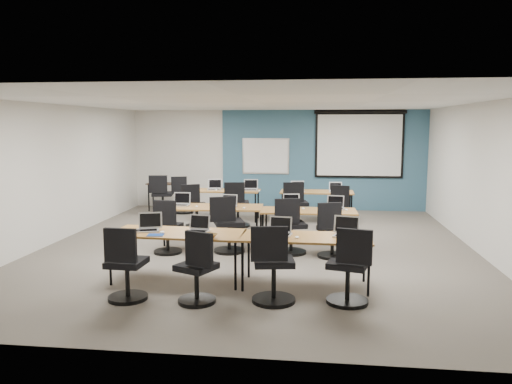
# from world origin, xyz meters

# --- Properties ---
(floor) EXTENTS (8.00, 9.00, 0.02)m
(floor) POSITION_xyz_m (0.00, 0.00, 0.00)
(floor) COLOR #6B6354
(floor) RESTS_ON ground
(ceiling) EXTENTS (8.00, 9.00, 0.02)m
(ceiling) POSITION_xyz_m (0.00, 0.00, 2.70)
(ceiling) COLOR white
(ceiling) RESTS_ON ground
(wall_back) EXTENTS (8.00, 0.04, 2.70)m
(wall_back) POSITION_xyz_m (0.00, 4.50, 1.35)
(wall_back) COLOR beige
(wall_back) RESTS_ON ground
(wall_front) EXTENTS (8.00, 0.04, 2.70)m
(wall_front) POSITION_xyz_m (0.00, -4.50, 1.35)
(wall_front) COLOR beige
(wall_front) RESTS_ON ground
(wall_left) EXTENTS (0.04, 9.00, 2.70)m
(wall_left) POSITION_xyz_m (-4.00, 0.00, 1.35)
(wall_left) COLOR beige
(wall_left) RESTS_ON ground
(wall_right) EXTENTS (0.04, 9.00, 2.70)m
(wall_right) POSITION_xyz_m (4.00, 0.00, 1.35)
(wall_right) COLOR beige
(wall_right) RESTS_ON ground
(blue_accent_panel) EXTENTS (5.50, 0.04, 2.70)m
(blue_accent_panel) POSITION_xyz_m (1.25, 4.47, 1.35)
(blue_accent_panel) COLOR #3D5977
(blue_accent_panel) RESTS_ON wall_back
(whiteboard) EXTENTS (1.28, 0.03, 0.98)m
(whiteboard) POSITION_xyz_m (-0.30, 4.43, 1.45)
(whiteboard) COLOR silver
(whiteboard) RESTS_ON wall_back
(projector_screen) EXTENTS (2.40, 0.10, 1.82)m
(projector_screen) POSITION_xyz_m (2.20, 4.41, 1.89)
(projector_screen) COLOR black
(projector_screen) RESTS_ON wall_back
(training_table_front_left) EXTENTS (1.94, 0.81, 0.73)m
(training_table_front_left) POSITION_xyz_m (-0.92, -2.13, 0.69)
(training_table_front_left) COLOR #A26B33
(training_table_front_left) RESTS_ON floor
(training_table_front_right) EXTENTS (1.83, 0.76, 0.73)m
(training_table_front_right) POSITION_xyz_m (0.95, -2.19, 0.69)
(training_table_front_right) COLOR brown
(training_table_front_right) RESTS_ON floor
(training_table_mid_left) EXTENTS (1.90, 0.79, 0.73)m
(training_table_mid_left) POSITION_xyz_m (-0.89, 0.23, 0.69)
(training_table_mid_left) COLOR #945328
(training_table_mid_left) RESTS_ON floor
(training_table_mid_right) EXTENTS (1.76, 0.73, 0.73)m
(training_table_mid_right) POSITION_xyz_m (0.95, 0.03, 0.68)
(training_table_mid_right) COLOR olive
(training_table_mid_right) RESTS_ON floor
(training_table_back_left) EXTENTS (1.66, 0.69, 0.73)m
(training_table_back_left) POSITION_xyz_m (-1.10, 2.67, 0.68)
(training_table_back_left) COLOR olive
(training_table_back_left) RESTS_ON floor
(training_table_back_right) EXTENTS (1.72, 0.72, 0.73)m
(training_table_back_right) POSITION_xyz_m (1.10, 2.72, 0.68)
(training_table_back_right) COLOR brown
(training_table_back_right) RESTS_ON floor
(laptop_0) EXTENTS (0.35, 0.29, 0.26)m
(laptop_0) POSITION_xyz_m (-1.39, -2.08, 0.79)
(laptop_0) COLOR #B8B8C3
(laptop_0) RESTS_ON training_table_front_left
(mouse_0) EXTENTS (0.08, 0.11, 0.04)m
(mouse_0) POSITION_xyz_m (-1.13, -2.23, 0.74)
(mouse_0) COLOR white
(mouse_0) RESTS_ON training_table_front_left
(task_chair_0) EXTENTS (0.52, 0.52, 1.00)m
(task_chair_0) POSITION_xyz_m (-1.37, -3.07, 0.41)
(task_chair_0) COLOR black
(task_chair_0) RESTS_ON floor
(laptop_1) EXTENTS (0.32, 0.27, 0.24)m
(laptop_1) POSITION_xyz_m (-0.63, -2.06, 0.79)
(laptop_1) COLOR silver
(laptop_1) RESTS_ON training_table_front_left
(mouse_1) EXTENTS (0.09, 0.11, 0.04)m
(mouse_1) POSITION_xyz_m (-0.42, -2.26, 0.74)
(mouse_1) COLOR white
(mouse_1) RESTS_ON training_table_front_left
(task_chair_1) EXTENTS (0.53, 0.50, 0.98)m
(task_chair_1) POSITION_xyz_m (-0.41, -3.07, 0.40)
(task_chair_1) COLOR black
(task_chair_1) RESTS_ON floor
(laptop_2) EXTENTS (0.33, 0.28, 0.25)m
(laptop_2) POSITION_xyz_m (0.58, -2.12, 0.79)
(laptop_2) COLOR #ACACAC
(laptop_2) RESTS_ON training_table_front_right
(mouse_2) EXTENTS (0.09, 0.11, 0.03)m
(mouse_2) POSITION_xyz_m (0.83, -2.32, 0.74)
(mouse_2) COLOR white
(mouse_2) RESTS_ON training_table_front_right
(task_chair_2) EXTENTS (0.57, 0.57, 1.05)m
(task_chair_2) POSITION_xyz_m (0.55, -2.93, 0.44)
(task_chair_2) COLOR black
(task_chair_2) RESTS_ON floor
(laptop_3) EXTENTS (0.36, 0.31, 0.27)m
(laptop_3) POSITION_xyz_m (1.53, -2.09, 0.80)
(laptop_3) COLOR #B0B0B0
(laptop_3) RESTS_ON training_table_front_right
(mouse_3) EXTENTS (0.08, 0.10, 0.03)m
(mouse_3) POSITION_xyz_m (1.63, -2.30, 0.74)
(mouse_3) COLOR white
(mouse_3) RESTS_ON training_table_front_right
(task_chair_3) EXTENTS (0.55, 0.55, 1.02)m
(task_chair_3) POSITION_xyz_m (1.52, -2.86, 0.42)
(task_chair_3) COLOR black
(task_chair_3) RESTS_ON floor
(laptop_4) EXTENTS (0.33, 0.28, 0.25)m
(laptop_4) POSITION_xyz_m (-1.54, 0.26, 0.79)
(laptop_4) COLOR #ADADB5
(laptop_4) RESTS_ON training_table_mid_left
(mouse_4) EXTENTS (0.08, 0.10, 0.03)m
(mouse_4) POSITION_xyz_m (-1.19, 0.12, 0.74)
(mouse_4) COLOR white
(mouse_4) RESTS_ON training_table_mid_left
(task_chair_4) EXTENTS (0.51, 0.51, 0.99)m
(task_chair_4) POSITION_xyz_m (-1.55, -0.66, 0.41)
(task_chair_4) COLOR black
(task_chair_4) RESTS_ON floor
(laptop_5) EXTENTS (0.30, 0.26, 0.23)m
(laptop_5) POSITION_xyz_m (-0.58, 0.24, 0.79)
(laptop_5) COLOR #B5B5C0
(laptop_5) RESTS_ON training_table_mid_left
(mouse_5) EXTENTS (0.08, 0.10, 0.03)m
(mouse_5) POSITION_xyz_m (-0.26, 0.04, 0.74)
(mouse_5) COLOR white
(mouse_5) RESTS_ON training_table_mid_left
(task_chair_5) EXTENTS (0.59, 0.57, 1.04)m
(task_chair_5) POSITION_xyz_m (-0.49, -0.45, 0.43)
(task_chair_5) COLOR black
(task_chair_5) RESTS_ON floor
(laptop_6) EXTENTS (0.32, 0.27, 0.25)m
(laptop_6) POSITION_xyz_m (0.61, 0.36, 0.79)
(laptop_6) COLOR silver
(laptop_6) RESTS_ON training_table_mid_right
(mouse_6) EXTENTS (0.07, 0.10, 0.03)m
(mouse_6) POSITION_xyz_m (0.85, 0.12, 0.74)
(mouse_6) COLOR white
(mouse_6) RESTS_ON training_table_mid_right
(task_chair_6) EXTENTS (0.56, 0.55, 1.02)m
(task_chair_6) POSITION_xyz_m (0.64, -0.41, 0.42)
(task_chair_6) COLOR black
(task_chair_6) RESTS_ON floor
(laptop_7) EXTENTS (0.32, 0.27, 0.24)m
(laptop_7) POSITION_xyz_m (1.45, 0.24, 0.79)
(laptop_7) COLOR #B8B8BE
(laptop_7) RESTS_ON training_table_mid_right
(mouse_7) EXTENTS (0.07, 0.10, 0.03)m
(mouse_7) POSITION_xyz_m (1.64, 0.07, 0.74)
(mouse_7) COLOR white
(mouse_7) RESTS_ON training_table_mid_right
(task_chair_7) EXTENTS (0.53, 0.51, 0.99)m
(task_chair_7) POSITION_xyz_m (1.36, -0.58, 0.41)
(task_chair_7) COLOR black
(task_chair_7) RESTS_ON floor
(laptop_8) EXTENTS (0.33, 0.28, 0.25)m
(laptop_8) POSITION_xyz_m (-1.38, 2.71, 0.79)
(laptop_8) COLOR #BDBDBD
(laptop_8) RESTS_ON training_table_back_left
(mouse_8) EXTENTS (0.08, 0.11, 0.04)m
(mouse_8) POSITION_xyz_m (-1.30, 2.55, 0.74)
(mouse_8) COLOR white
(mouse_8) RESTS_ON training_table_back_left
(task_chair_8) EXTENTS (0.54, 0.51, 0.99)m
(task_chair_8) POSITION_xyz_m (-1.62, 1.71, 0.41)
(task_chair_8) COLOR black
(task_chair_8) RESTS_ON floor
(laptop_9) EXTENTS (0.34, 0.29, 0.26)m
(laptop_9) POSITION_xyz_m (-0.50, 2.73, 0.79)
(laptop_9) COLOR #AAAAB6
(laptop_9) RESTS_ON training_table_back_left
(mouse_9) EXTENTS (0.08, 0.10, 0.03)m
(mouse_9) POSITION_xyz_m (-0.26, 2.53, 0.74)
(mouse_9) COLOR white
(mouse_9) RESTS_ON training_table_back_left
(task_chair_9) EXTENTS (0.56, 0.56, 1.04)m
(task_chair_9) POSITION_xyz_m (-0.68, 1.85, 0.43)
(task_chair_9) COLOR black
(task_chair_9) RESTS_ON floor
(laptop_10) EXTENTS (0.31, 0.27, 0.24)m
(laptop_10) POSITION_xyz_m (0.64, 2.68, 0.79)
(laptop_10) COLOR silver
(laptop_10) RESTS_ON training_table_back_right
(mouse_10) EXTENTS (0.08, 0.11, 0.04)m
(mouse_10) POSITION_xyz_m (0.79, 2.47, 0.74)
(mouse_10) COLOR white
(mouse_10) RESTS_ON training_table_back_right
(task_chair_10) EXTENTS (0.57, 0.57, 1.04)m
(task_chair_10) POSITION_xyz_m (0.63, 1.97, 0.43)
(task_chair_10) COLOR black
(task_chair_10) RESTS_ON floor
(laptop_11) EXTENTS (0.30, 0.25, 0.23)m
(laptop_11) POSITION_xyz_m (1.54, 2.63, 0.79)
(laptop_11) COLOR #ABABB9
(laptop_11) RESTS_ON training_table_back_right
(mouse_11) EXTENTS (0.07, 0.11, 0.04)m
(mouse_11) POSITION_xyz_m (1.70, 2.56, 0.74)
(mouse_11) COLOR white
(mouse_11) RESTS_ON training_table_back_right
(task_chair_11) EXTENTS (0.54, 0.51, 0.99)m
(task_chair_11) POSITION_xyz_m (1.55, 1.91, 0.41)
(task_chair_11) COLOR black
(task_chair_11) RESTS_ON floor
(blue_mousepad) EXTENTS (0.25, 0.22, 0.01)m
(blue_mousepad) POSITION_xyz_m (-1.18, -2.38, 0.73)
(blue_mousepad) COLOR navy
(blue_mousepad) RESTS_ON training_table_front_left
(snack_bowl) EXTENTS (0.31, 0.31, 0.06)m
(snack_bowl) POSITION_xyz_m (-0.39, -2.46, 0.76)
(snack_bowl) COLOR brown
(snack_bowl) RESTS_ON training_table_front_left
(snack_plate) EXTENTS (0.22, 0.22, 0.01)m
(snack_plate) POSITION_xyz_m (0.60, -2.33, 0.74)
(snack_plate) COLOR white
(snack_plate) RESTS_ON training_table_front_right
(coffee_cup) EXTENTS (0.07, 0.07, 0.06)m
(coffee_cup) POSITION_xyz_m (0.62, -2.41, 0.77)
(coffee_cup) COLOR white
(coffee_cup) RESTS_ON snack_plate
(utility_table) EXTENTS (0.86, 0.48, 0.75)m
(utility_table) POSITION_xyz_m (-2.99, 3.79, 0.65)
(utility_table) COLOR black
(utility_table) RESTS_ON floor
(spare_chair_a) EXTENTS (0.52, 0.50, 0.98)m
(spare_chair_a) POSITION_xyz_m (-2.38, 3.42, 0.40)
(spare_chair_a) COLOR black
(spare_chair_a) RESTS_ON floor
(spare_chair_b) EXTENTS (0.57, 0.57, 1.04)m
(spare_chair_b) POSITION_xyz_m (-2.84, 3.10, 0.43)
(spare_chair_b) COLOR black
(spare_chair_b) RESTS_ON floor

